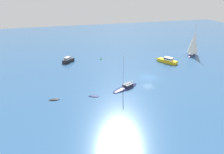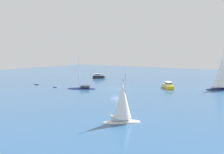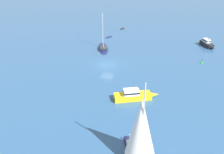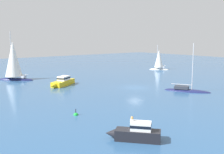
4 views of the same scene
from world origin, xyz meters
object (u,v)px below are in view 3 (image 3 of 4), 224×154
object	(u,v)px
yacht	(103,48)
channel_buoy	(202,63)
motor_cruiser	(134,95)
dinghy	(109,37)
motor_cruiser_1	(207,44)
yacht_1	(140,132)
rib	(122,29)

from	to	relation	value
yacht	channel_buoy	distance (m)	21.57
motor_cruiser	yacht	world-z (taller)	yacht
motor_cruiser	channel_buoy	size ratio (longest dim) A/B	6.85
channel_buoy	motor_cruiser	bearing A→B (deg)	155.54
yacht	motor_cruiser	bearing A→B (deg)	-171.15
dinghy	channel_buoy	distance (m)	24.54
motor_cruiser_1	channel_buoy	bearing A→B (deg)	-40.01
yacht	yacht_1	distance (m)	34.82
motor_cruiser_1	yacht	bearing A→B (deg)	-103.65
rib	yacht	xyz separation A→B (m)	(-15.70, -1.24, 0.11)
motor_cruiser	motor_cruiser_1	world-z (taller)	motor_cruiser_1
rib	motor_cruiser_1	xyz separation A→B (m)	(-5.20, -22.88, 0.69)
rib	motor_cruiser_1	size ratio (longest dim) A/B	0.52
dinghy	motor_cruiser_1	bearing A→B (deg)	120.47
dinghy	yacht_1	bearing A→B (deg)	51.62
channel_buoy	motor_cruiser_1	bearing A→B (deg)	-0.46
yacht_1	motor_cruiser_1	bearing A→B (deg)	132.02
dinghy	channel_buoy	bearing A→B (deg)	96.84
motor_cruiser	yacht	size ratio (longest dim) A/B	0.83
motor_cruiser	dinghy	distance (m)	29.59
rib	dinghy	xyz separation A→B (m)	(-7.99, 0.68, 0.00)
yacht	channel_buoy	world-z (taller)	yacht
channel_buoy	rib	bearing A→B (deg)	56.46
yacht_1	channel_buoy	xyz separation A→B (m)	(30.25, -3.68, -3.72)
motor_cruiser_1	channel_buoy	size ratio (longest dim) A/B	4.42
rib	motor_cruiser	size ratio (longest dim) A/B	0.34
rib	channel_buoy	world-z (taller)	channel_buoy
dinghy	rib	bearing A→B (deg)	-161.18
yacht	channel_buoy	size ratio (longest dim) A/B	8.25
rib	motor_cruiser	xyz separation A→B (m)	(-33.39, -14.48, 0.67)
motor_cruiser_1	dinghy	distance (m)	23.74
motor_cruiser_1	yacht_1	bearing A→B (deg)	-44.90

